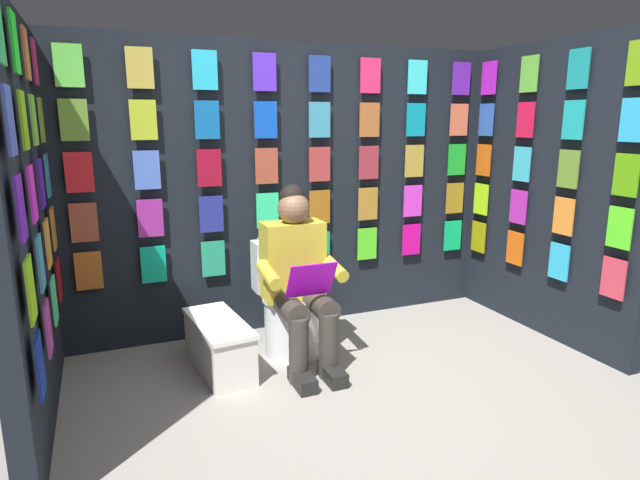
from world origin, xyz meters
The scene contains 7 objects.
ground_plane centered at (0.00, 0.00, 0.00)m, with size 30.00×30.00×0.00m, color gray.
display_wall_back centered at (0.00, -1.72, 1.08)m, with size 3.46×0.14×2.16m.
display_wall_left centered at (-1.73, -0.84, 1.08)m, with size 0.14×1.67×2.16m.
display_wall_right centered at (1.73, -0.84, 1.08)m, with size 0.14×1.67×2.16m.
toilet centered at (0.20, -1.21, 0.33)m, with size 0.41×0.55×0.77m.
person_reading centered at (0.20, -0.98, 0.60)m, with size 0.52×0.68×1.19m.
comic_longbox_near centered at (0.72, -1.08, 0.17)m, with size 0.36×0.72×0.34m.
Camera 1 is at (1.35, 2.17, 1.60)m, focal length 30.13 mm.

